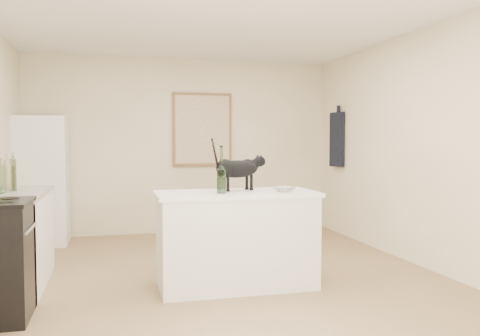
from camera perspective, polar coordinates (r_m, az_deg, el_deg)
name	(u,v)px	position (r m, az deg, el deg)	size (l,w,h in m)	color
floor	(221,281)	(5.02, -2.14, -12.81)	(5.50, 5.50, 0.00)	#93714E
ceiling	(221,13)	(4.98, -2.20, 17.33)	(5.50, 5.50, 0.00)	white
wall_back	(182,146)	(7.54, -6.61, 2.50)	(4.50, 4.50, 0.00)	beige
wall_front	(355,158)	(2.22, 13.07, 1.11)	(4.50, 4.50, 0.00)	beige
wall_right	(425,148)	(5.74, 20.37, 2.15)	(5.50, 5.50, 0.00)	beige
island_base	(236,241)	(4.75, -0.44, -8.38)	(1.44, 0.67, 0.86)	white
island_top	(236,194)	(4.68, -0.44, -2.98)	(1.50, 0.70, 0.04)	white
left_cabinets	(12,242)	(5.19, -24.67, -7.68)	(0.60, 1.40, 0.86)	white
left_countertop	(10,194)	(5.13, -24.78, -2.73)	(0.62, 1.44, 0.04)	gray
fridge	(41,181)	(7.15, -21.82, -1.35)	(0.68, 0.68, 1.70)	white
artwork_frame	(202,130)	(7.56, -4.33, 4.40)	(0.90, 0.03, 1.10)	brown
artwork_canvas	(203,130)	(7.54, -4.30, 4.41)	(0.82, 0.00, 1.02)	beige
hanging_garment	(337,139)	(7.49, 11.01, 3.22)	(0.08, 0.34, 0.80)	black
black_cat	(237,171)	(4.77, -0.37, -0.37)	(0.53, 0.16, 0.37)	black
wine_bottle	(221,172)	(4.53, -2.15, -0.49)	(0.08, 0.08, 0.38)	#2A6227
glass_bowl	(284,189)	(4.66, 5.02, -2.46)	(0.20, 0.20, 0.05)	white
fridge_paper	(67,153)	(7.07, -19.13, 1.58)	(0.00, 0.14, 0.18)	white
counter_bottle_cluster	(8,177)	(5.15, -24.97, -0.92)	(0.12, 0.46, 0.31)	#2A6221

